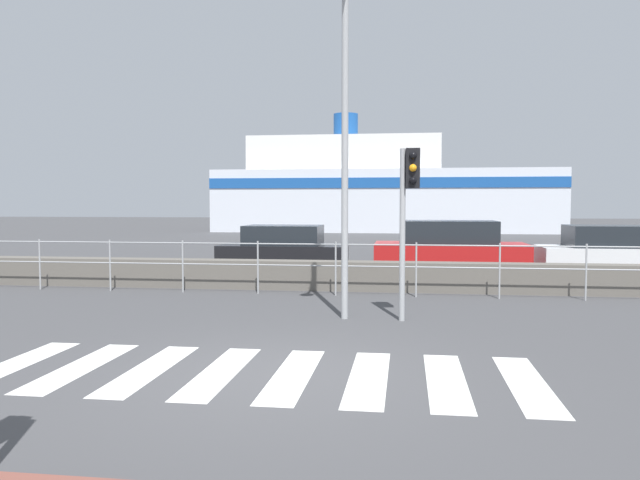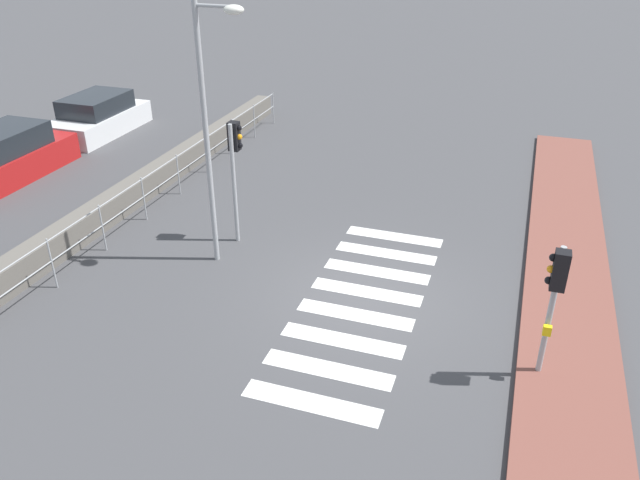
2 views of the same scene
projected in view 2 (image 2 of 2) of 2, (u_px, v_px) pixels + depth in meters
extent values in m
plane|color=#424244|center=(364.00, 297.00, 13.27)|extent=(160.00, 160.00, 0.00)
cube|color=brown|center=(568.00, 332.00, 12.09)|extent=(24.00, 1.80, 0.12)
cube|color=silver|center=(312.00, 403.00, 10.44)|extent=(0.45, 2.40, 0.01)
cube|color=silver|center=(328.00, 369.00, 11.19)|extent=(0.45, 2.40, 0.01)
cube|color=silver|center=(343.00, 340.00, 11.94)|extent=(0.45, 2.40, 0.01)
cube|color=silver|center=(355.00, 315.00, 12.69)|extent=(0.45, 2.40, 0.01)
cube|color=silver|center=(367.00, 292.00, 13.45)|extent=(0.45, 2.40, 0.01)
cube|color=silver|center=(377.00, 271.00, 14.20)|extent=(0.45, 2.40, 0.01)
cube|color=silver|center=(386.00, 253.00, 14.95)|extent=(0.45, 2.40, 0.01)
cube|color=silver|center=(394.00, 237.00, 15.70)|extent=(0.45, 2.40, 0.01)
cube|color=#605B54|center=(74.00, 232.00, 15.17)|extent=(23.58, 0.55, 0.68)
cylinder|color=#9EA0A3|center=(99.00, 207.00, 14.55)|extent=(21.22, 0.03, 0.03)
cylinder|color=#9EA0A3|center=(102.00, 226.00, 14.78)|extent=(21.22, 0.03, 0.03)
cylinder|color=#9EA0A3|center=(52.00, 264.00, 13.33)|extent=(0.04, 0.04, 1.20)
cylinder|color=#9EA0A3|center=(103.00, 228.00, 14.81)|extent=(0.04, 0.04, 1.20)
cylinder|color=#9EA0A3|center=(144.00, 199.00, 16.28)|extent=(0.04, 0.04, 1.20)
cylinder|color=#9EA0A3|center=(178.00, 175.00, 17.76)|extent=(0.04, 0.04, 1.20)
cylinder|color=#9EA0A3|center=(208.00, 154.00, 19.24)|extent=(0.04, 0.04, 1.20)
cylinder|color=#9EA0A3|center=(233.00, 136.00, 20.72)|extent=(0.04, 0.04, 1.20)
cylinder|color=#9EA0A3|center=(254.00, 121.00, 22.19)|extent=(0.04, 0.04, 1.20)
cylinder|color=#9EA0A3|center=(273.00, 108.00, 23.67)|extent=(0.04, 0.04, 1.20)
cylinder|color=#9EA0A3|center=(550.00, 315.00, 10.45)|extent=(0.10, 0.10, 2.60)
cube|color=black|center=(560.00, 271.00, 9.86)|extent=(0.24, 0.24, 0.68)
sphere|color=black|center=(553.00, 258.00, 9.80)|extent=(0.13, 0.13, 0.13)
sphere|color=orange|center=(551.00, 269.00, 9.90)|extent=(0.13, 0.13, 0.13)
sphere|color=black|center=(549.00, 280.00, 9.99)|extent=(0.13, 0.13, 0.13)
cube|color=yellow|center=(547.00, 330.00, 10.48)|extent=(0.10, 0.14, 0.18)
cylinder|color=#9EA0A3|center=(234.00, 185.00, 14.83)|extent=(0.10, 0.10, 2.99)
cube|color=black|center=(234.00, 136.00, 14.43)|extent=(0.24, 0.24, 0.68)
sphere|color=black|center=(239.00, 128.00, 14.29)|extent=(0.13, 0.13, 0.13)
sphere|color=orange|center=(240.00, 137.00, 14.39)|extent=(0.13, 0.13, 0.13)
sphere|color=black|center=(240.00, 146.00, 14.49)|extent=(0.13, 0.13, 0.13)
cylinder|color=#9EA0A3|center=(207.00, 141.00, 13.34)|extent=(0.12, 0.12, 5.81)
cylinder|color=#9EA0A3|center=(214.00, 6.00, 11.92)|extent=(0.07, 0.83, 0.07)
ellipsoid|color=silver|center=(234.00, 10.00, 11.83)|extent=(0.32, 0.42, 0.19)
cube|color=#B21919|center=(5.00, 166.00, 18.88)|extent=(4.55, 1.88, 0.84)
cube|color=silver|center=(99.00, 123.00, 22.76)|extent=(4.01, 1.89, 0.77)
cube|color=#1E2328|center=(96.00, 104.00, 22.43)|extent=(2.40, 1.67, 0.63)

